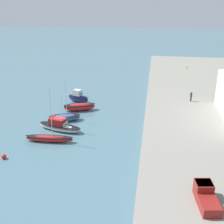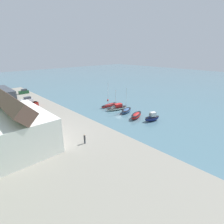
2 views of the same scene
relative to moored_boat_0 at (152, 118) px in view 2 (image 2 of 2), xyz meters
The scene contains 13 objects.
ground_plane 13.92m from the moored_boat_0, ahead, with size 320.00×320.00×0.00m, color slate.
quay_promenade 33.49m from the moored_boat_0, 65.52° to the left, with size 121.35×30.62×1.54m.
harbor_clubhouse 36.64m from the moored_boat_0, 74.90° to the left, with size 18.54×11.66×11.08m.
moored_boat_0 is the anchor object (origin of this frame).
moored_boat_1 5.21m from the moored_boat_0, 16.31° to the left, with size 4.23×6.91×1.51m.
moored_boat_2 10.76m from the moored_boat_0, ahead, with size 4.37×6.51×8.83m.
moored_boat_3 15.04m from the moored_boat_0, ahead, with size 4.57×8.68×7.44m.
moored_boat_4 19.73m from the moored_boat_0, ahead, with size 1.87×8.20×9.32m.
parked_car_0 47.40m from the moored_boat_0, 28.58° to the left, with size 2.12×4.33×2.16m.
parked_car_1 60.66m from the moored_boat_0, 18.10° to the left, with size 1.91×4.25×2.16m.
pickup_truck_0 41.37m from the moored_boat_0, 33.60° to the left, with size 4.96×2.61×1.90m.
person_on_quay 24.50m from the moored_boat_0, 89.18° to the left, with size 0.40×0.40×2.14m.
mooring_buoy_0 26.57m from the moored_boat_0, 11.04° to the right, with size 0.74×0.74×0.74m.
Camera 2 is at (-41.90, 42.38, 20.58)m, focal length 28.00 mm.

